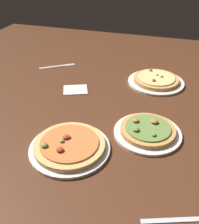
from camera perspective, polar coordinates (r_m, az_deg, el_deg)
ground_plane at (r=1.13m, az=0.00°, el=-1.47°), size 2.40×2.40×0.03m
pizza_plate_near at (r=0.95m, az=-6.65°, el=-7.49°), size 0.30×0.30×0.05m
pizza_plate_far at (r=1.42m, az=12.37°, el=6.83°), size 0.30×0.30×0.05m
pizza_plate_side at (r=1.03m, az=10.57°, el=-4.13°), size 0.27×0.27×0.05m
napkin_folded at (r=1.33m, az=-5.36°, el=5.00°), size 0.15×0.14×0.01m
fork_left at (r=0.79m, az=17.68°, el=-21.71°), size 0.21×0.09×0.01m
knife_right at (r=1.61m, az=-9.30°, el=10.00°), size 0.19×0.14×0.01m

